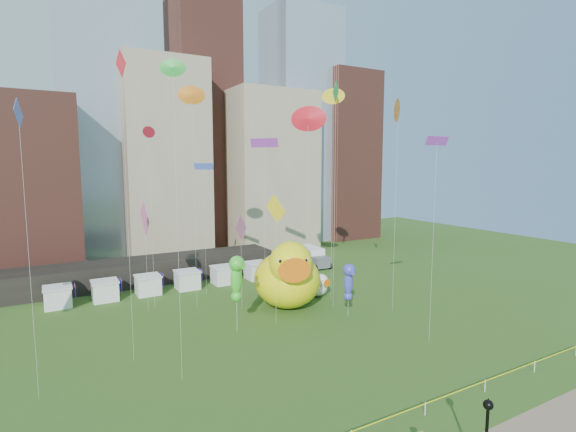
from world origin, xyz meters
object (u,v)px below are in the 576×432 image
seahorse_green (237,275)px  small_duck (316,285)px  big_duck (288,276)px  box_truck (311,256)px  seahorse_purple (349,279)px

seahorse_green → small_duck: bearing=18.0°
big_duck → seahorse_green: 8.83m
seahorse_green → box_truck: 29.31m
small_duck → seahorse_purple: 8.43m
big_duck → small_duck: 6.06m
small_duck → seahorse_purple: seahorse_purple is taller
big_duck → seahorse_purple: (4.13, -5.83, 0.48)m
big_duck → seahorse_green: (-7.75, -3.72, 1.98)m
seahorse_green → box_truck: bearing=37.0°
seahorse_purple → box_truck: (9.32, 21.92, -2.64)m
small_duck → box_truck: size_ratio=0.58×
big_duck → box_truck: size_ratio=1.63×
small_duck → seahorse_green: (-12.96, -5.77, 4.31)m
big_duck → small_duck: bearing=42.8°
small_duck → seahorse_purple: (-1.08, -7.88, 2.81)m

